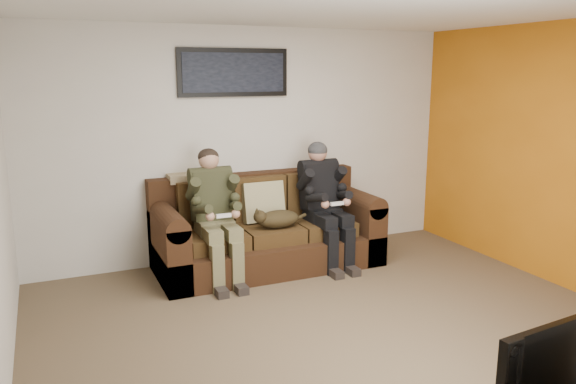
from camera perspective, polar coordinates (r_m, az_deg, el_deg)
name	(u,v)px	position (r m, az deg, el deg)	size (l,w,h in m)	color
floor	(345,332)	(4.81, 5.81, -13.97)	(5.00, 5.00, 0.00)	brown
ceiling	(353,4)	(4.35, 6.59, 18.49)	(5.00, 5.00, 0.00)	silver
wall_back	(250,144)	(6.42, -3.88, 4.87)	(5.00, 5.00, 0.00)	beige
accent_wall_right	(576,158)	(6.03, 27.21, 3.05)	(4.50, 4.50, 0.00)	#BD6812
sofa	(265,232)	(6.24, -2.36, -4.04)	(2.42, 1.04, 0.99)	#321C0F
throw_pillow	(263,202)	(6.19, -2.54, -1.00)	(0.46, 0.13, 0.44)	tan
throw_blanket	(191,177)	(6.16, -9.83, 1.47)	(0.49, 0.24, 0.09)	#C1B38E
person_left	(215,207)	(5.76, -7.46, -1.51)	(0.51, 0.87, 1.34)	#6E6844
person_right	(324,196)	(6.21, 3.67, -0.38)	(0.51, 0.86, 1.35)	black
cat	(277,219)	(5.95, -1.15, -2.73)	(0.66, 0.26, 0.24)	#403219
framed_poster	(234,73)	(6.28, -5.54, 11.99)	(1.25, 0.05, 0.52)	black
television	(550,363)	(3.17, 25.07, -15.43)	(0.96, 0.13, 0.55)	black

